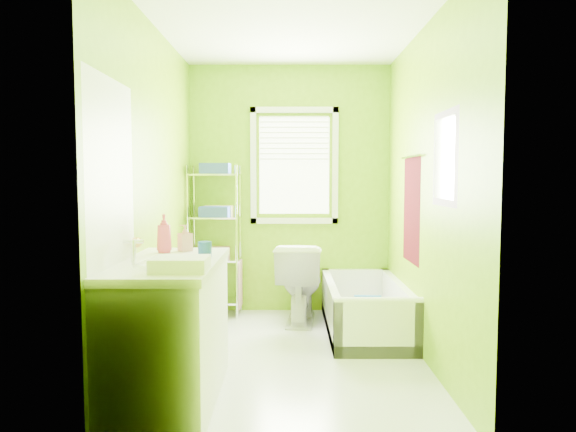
{
  "coord_description": "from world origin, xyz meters",
  "views": [
    {
      "loc": [
        -0.0,
        -3.99,
        1.42
      ],
      "look_at": [
        -0.01,
        0.25,
        1.11
      ],
      "focal_mm": 32.0,
      "sensor_mm": 36.0,
      "label": 1
    }
  ],
  "objects_px": {
    "vanity": "(170,327)",
    "wire_shelf_unit": "(217,223)",
    "toilet": "(300,282)",
    "bathtub": "(365,315)"
  },
  "relations": [
    {
      "from": "vanity",
      "to": "wire_shelf_unit",
      "type": "relative_size",
      "value": 0.77
    },
    {
      "from": "wire_shelf_unit",
      "to": "bathtub",
      "type": "bearing_deg",
      "value": -22.55
    },
    {
      "from": "bathtub",
      "to": "vanity",
      "type": "relative_size",
      "value": 1.25
    },
    {
      "from": "wire_shelf_unit",
      "to": "vanity",
      "type": "bearing_deg",
      "value": -90.08
    },
    {
      "from": "vanity",
      "to": "wire_shelf_unit",
      "type": "bearing_deg",
      "value": 89.92
    },
    {
      "from": "toilet",
      "to": "bathtub",
      "type": "bearing_deg",
      "value": 155.76
    },
    {
      "from": "bathtub",
      "to": "toilet",
      "type": "relative_size",
      "value": 1.9
    },
    {
      "from": "toilet",
      "to": "vanity",
      "type": "relative_size",
      "value": 0.66
    },
    {
      "from": "vanity",
      "to": "wire_shelf_unit",
      "type": "distance_m",
      "value": 2.15
    },
    {
      "from": "toilet",
      "to": "vanity",
      "type": "height_order",
      "value": "vanity"
    }
  ]
}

